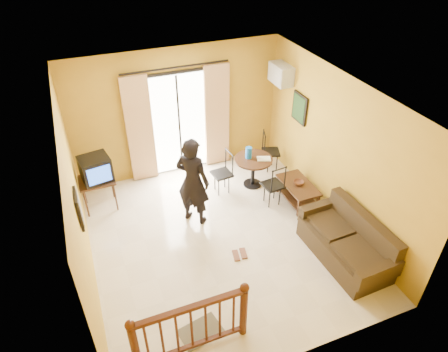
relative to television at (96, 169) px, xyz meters
name	(u,v)px	position (x,y,z in m)	size (l,w,h in m)	color
ground	(221,238)	(1.87, -1.75, -0.91)	(5.00, 5.00, 0.00)	beige
room_shell	(220,161)	(1.87, -1.75, 0.79)	(5.00, 5.00, 5.00)	white
balcony_door	(179,123)	(1.87, 0.68, 0.27)	(2.25, 0.14, 2.46)	black
tv_table	(97,183)	(-0.03, 0.00, -0.32)	(0.67, 0.56, 0.67)	black
television	(96,169)	(0.00, 0.00, 0.00)	(0.62, 0.57, 0.49)	black
picture_left	(79,209)	(-0.35, -1.95, 0.64)	(0.05, 0.42, 0.52)	black
dining_table	(253,164)	(3.11, -0.44, -0.39)	(0.80, 0.80, 0.67)	black
water_jug	(249,153)	(3.03, -0.37, -0.12)	(0.13, 0.13, 0.25)	blue
serving_tray	(264,159)	(3.30, -0.54, -0.23)	(0.28, 0.18, 0.02)	white
dining_chairs	(254,187)	(3.12, -0.54, -0.91)	(1.81, 1.60, 0.95)	black
air_conditioner	(281,74)	(3.96, 0.20, 1.24)	(0.31, 0.60, 0.40)	beige
botanical_print	(300,108)	(4.09, -0.45, 0.74)	(0.05, 0.50, 0.60)	black
coffee_table	(298,190)	(3.72, -1.29, -0.63)	(0.53, 0.96, 0.42)	black
bowl	(298,183)	(3.72, -1.29, -0.45)	(0.21, 0.21, 0.07)	brown
sofa	(348,243)	(3.72, -2.95, -0.59)	(0.89, 1.82, 0.86)	#332513
standing_person	(193,182)	(1.60, -1.05, -0.02)	(0.65, 0.43, 1.79)	black
stair_balustrade	(191,325)	(0.72, -3.65, -0.35)	(1.63, 0.13, 1.04)	#471E0F
doormat	(201,331)	(0.90, -3.43, -0.90)	(0.60, 0.40, 0.02)	#5D594A
sandals	(240,254)	(2.03, -2.25, -0.90)	(0.29, 0.26, 0.03)	brown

